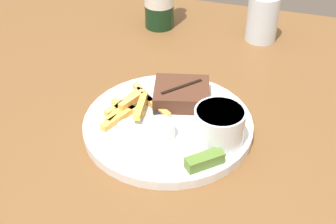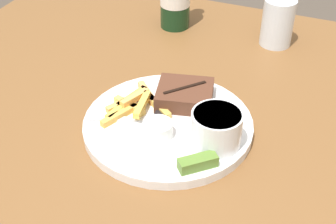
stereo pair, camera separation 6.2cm
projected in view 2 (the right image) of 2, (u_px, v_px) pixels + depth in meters
name	position (u px, v px, depth m)	size (l,w,h in m)	color
dining_table	(168.00, 162.00, 0.90)	(1.21, 1.11, 0.77)	brown
dinner_plate	(168.00, 125.00, 0.84)	(0.30, 0.30, 0.02)	white
steak_portion	(185.00, 95.00, 0.87)	(0.12, 0.11, 0.03)	#512D1E
fries_pile	(134.00, 104.00, 0.86)	(0.12, 0.15, 0.02)	#F3AA54
coleslaw_cup	(216.00, 127.00, 0.77)	(0.09, 0.09, 0.06)	white
dipping_sauce_cup	(158.00, 129.00, 0.79)	(0.05, 0.05, 0.03)	silver
pickle_spear	(198.00, 163.00, 0.73)	(0.06, 0.06, 0.02)	#567A2D
fork_utensil	(123.00, 119.00, 0.84)	(0.13, 0.06, 0.00)	#B7B7BC
knife_utensil	(163.00, 106.00, 0.86)	(0.04, 0.17, 0.01)	#B7B7BC
drinking_glass	(278.00, 22.00, 1.06)	(0.07, 0.07, 0.11)	silver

